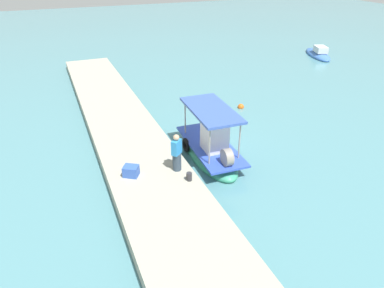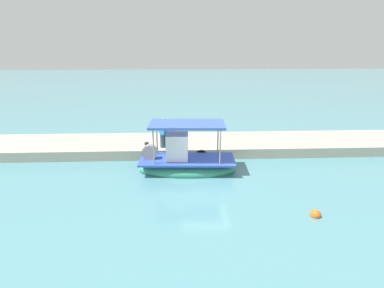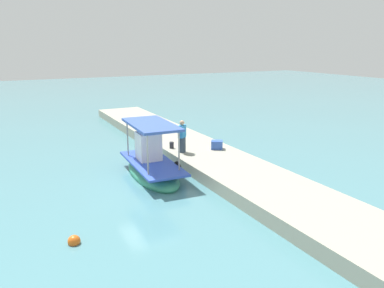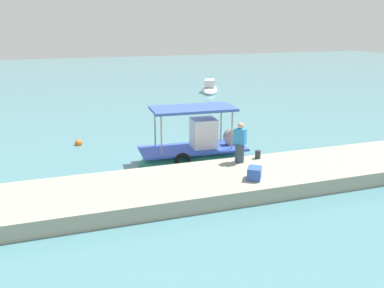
{
  "view_description": "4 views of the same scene",
  "coord_description": "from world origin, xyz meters",
  "px_view_note": "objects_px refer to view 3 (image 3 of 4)",
  "views": [
    {
      "loc": [
        14.28,
        -7.1,
        8.9
      ],
      "look_at": [
        1.03,
        -1.55,
        1.0
      ],
      "focal_mm": 32.14,
      "sensor_mm": 36.0,
      "label": 1
    },
    {
      "loc": [
        1.33,
        14.37,
        6.57
      ],
      "look_at": [
        0.58,
        -2.84,
        0.73
      ],
      "focal_mm": 28.77,
      "sensor_mm": 36.0,
      "label": 2
    },
    {
      "loc": [
        -15.47,
        5.72,
        6.16
      ],
      "look_at": [
        1.36,
        -2.91,
        1.23
      ],
      "focal_mm": 35.6,
      "sensor_mm": 36.0,
      "label": 3
    },
    {
      "loc": [
        -4.95,
        -17.77,
        6.34
      ],
      "look_at": [
        0.49,
        -1.69,
        1.25
      ],
      "focal_mm": 38.35,
      "sensor_mm": 36.0,
      "label": 4
    }
  ],
  "objects_px": {
    "cargo_crate": "(217,145)",
    "main_fishing_boat": "(152,166)",
    "fisherman_near_bollard": "(182,138)",
    "marker_buoy": "(74,241)",
    "mooring_bollard": "(172,145)"
  },
  "relations": [
    {
      "from": "main_fishing_boat",
      "to": "fisherman_near_bollard",
      "type": "xyz_separation_m",
      "value": [
        1.23,
        -2.23,
        0.88
      ]
    },
    {
      "from": "fisherman_near_bollard",
      "to": "mooring_bollard",
      "type": "bearing_deg",
      "value": 10.68
    },
    {
      "from": "fisherman_near_bollard",
      "to": "mooring_bollard",
      "type": "height_order",
      "value": "fisherman_near_bollard"
    },
    {
      "from": "main_fishing_boat",
      "to": "fisherman_near_bollard",
      "type": "relative_size",
      "value": 3.0
    },
    {
      "from": "main_fishing_boat",
      "to": "marker_buoy",
      "type": "bearing_deg",
      "value": 137.24
    },
    {
      "from": "mooring_bollard",
      "to": "cargo_crate",
      "type": "relative_size",
      "value": 0.58
    },
    {
      "from": "mooring_bollard",
      "to": "main_fishing_boat",
      "type": "bearing_deg",
      "value": 137.1
    },
    {
      "from": "cargo_crate",
      "to": "marker_buoy",
      "type": "xyz_separation_m",
      "value": [
        -5.92,
        8.83,
        -0.75
      ]
    },
    {
      "from": "marker_buoy",
      "to": "cargo_crate",
      "type": "bearing_deg",
      "value": -56.14
    },
    {
      "from": "main_fishing_boat",
      "to": "fisherman_near_bollard",
      "type": "height_order",
      "value": "main_fishing_boat"
    },
    {
      "from": "main_fishing_boat",
      "to": "cargo_crate",
      "type": "xyz_separation_m",
      "value": [
        0.93,
        -4.21,
        0.33
      ]
    },
    {
      "from": "cargo_crate",
      "to": "fisherman_near_bollard",
      "type": "bearing_deg",
      "value": 81.2
    },
    {
      "from": "cargo_crate",
      "to": "marker_buoy",
      "type": "relative_size",
      "value": 1.53
    },
    {
      "from": "main_fishing_boat",
      "to": "marker_buoy",
      "type": "xyz_separation_m",
      "value": [
        -5.0,
        4.62,
        -0.42
      ]
    },
    {
      "from": "cargo_crate",
      "to": "main_fishing_boat",
      "type": "bearing_deg",
      "value": 102.43
    }
  ]
}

